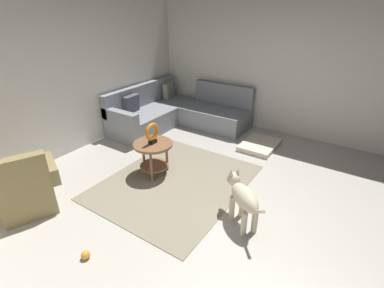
{
  "coord_description": "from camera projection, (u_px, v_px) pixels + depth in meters",
  "views": [
    {
      "loc": [
        -2.7,
        -1.49,
        2.41
      ],
      "look_at": [
        0.45,
        0.6,
        0.55
      ],
      "focal_mm": 26.35,
      "sensor_mm": 36.0,
      "label": 1
    }
  ],
  "objects": [
    {
      "name": "ground_plane",
      "position": [
        210.0,
        206.0,
        3.84
      ],
      "size": [
        6.0,
        6.0,
        0.1
      ],
      "primitive_type": "cube",
      "color": "#B7B2A8"
    },
    {
      "name": "wall_back",
      "position": [
        60.0,
        77.0,
        4.68
      ],
      "size": [
        6.0,
        0.12,
        2.7
      ],
      "primitive_type": "cube",
      "color": "silver",
      "rests_on": "ground_plane"
    },
    {
      "name": "wall_right",
      "position": [
        289.0,
        67.0,
        5.42
      ],
      "size": [
        0.12,
        6.0,
        2.7
      ],
      "primitive_type": "cube",
      "color": "silver",
      "rests_on": "ground_plane"
    },
    {
      "name": "area_rug",
      "position": [
        176.0,
        182.0,
        4.28
      ],
      "size": [
        2.3,
        1.9,
        0.01
      ],
      "primitive_type": "cube",
      "color": "gray",
      "rests_on": "ground_plane"
    },
    {
      "name": "sectional_couch",
      "position": [
        177.0,
        113.0,
        6.18
      ],
      "size": [
        2.2,
        2.25,
        0.88
      ],
      "color": "gray",
      "rests_on": "ground_plane"
    },
    {
      "name": "armchair",
      "position": [
        26.0,
        190.0,
        3.54
      ],
      "size": [
        0.97,
        0.87,
        0.88
      ],
      "rotation": [
        0.0,
        0.0,
        -0.41
      ],
      "color": "olive",
      "rests_on": "ground_plane"
    },
    {
      "name": "side_table",
      "position": [
        153.0,
        150.0,
        4.32
      ],
      "size": [
        0.6,
        0.6,
        0.54
      ],
      "color": "brown",
      "rests_on": "ground_plane"
    },
    {
      "name": "torus_sculpture",
      "position": [
        152.0,
        133.0,
        4.19
      ],
      "size": [
        0.28,
        0.08,
        0.33
      ],
      "color": "black",
      "rests_on": "side_table"
    },
    {
      "name": "dog_bed_mat",
      "position": [
        260.0,
        145.0,
        5.32
      ],
      "size": [
        0.8,
        0.6,
        0.09
      ],
      "primitive_type": "cube",
      "color": "beige",
      "rests_on": "ground_plane"
    },
    {
      "name": "dog",
      "position": [
        243.0,
        197.0,
        3.32
      ],
      "size": [
        0.56,
        0.7,
        0.63
      ],
      "rotation": [
        0.0,
        0.0,
        5.62
      ],
      "color": "beige",
      "rests_on": "ground_plane"
    },
    {
      "name": "dog_toy_ball",
      "position": [
        86.0,
        255.0,
        2.97
      ],
      "size": [
        0.1,
        0.1,
        0.1
      ],
      "primitive_type": "sphere",
      "color": "orange",
      "rests_on": "ground_plane"
    }
  ]
}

